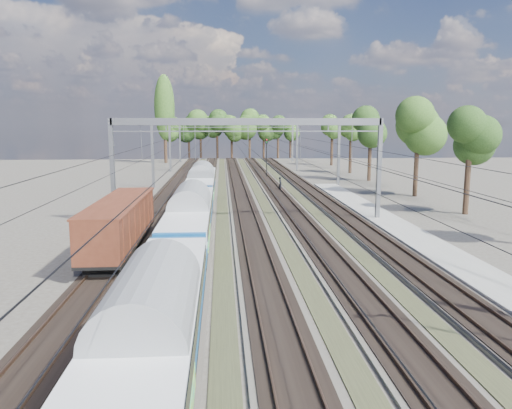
{
  "coord_description": "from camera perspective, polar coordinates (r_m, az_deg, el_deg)",
  "views": [
    {
      "loc": [
        -2.28,
        -12.78,
        8.53
      ],
      "look_at": [
        0.16,
        22.46,
        2.8
      ],
      "focal_mm": 35.0,
      "sensor_mm": 36.0,
      "label": 1
    }
  ],
  "objects": [
    {
      "name": "signal_near",
      "position": [
        79.36,
        1.21,
        5.89
      ],
      "size": [
        0.42,
        0.38,
        6.21
      ],
      "rotation": [
        0.0,
        0.0,
        -0.18
      ],
      "color": "black",
      "rests_on": "ground"
    },
    {
      "name": "freight_boxcar",
      "position": [
        34.09,
        -15.26,
        -2.0
      ],
      "size": [
        2.76,
        13.31,
        3.43
      ],
      "color": "black",
      "rests_on": "ground"
    },
    {
      "name": "worker",
      "position": [
        63.84,
        2.8,
        2.36
      ],
      "size": [
        0.46,
        0.68,
        1.83
      ],
      "primitive_type": "imported",
      "rotation": [
        0.0,
        0.0,
        1.61
      ],
      "color": "black",
      "rests_on": "ground"
    },
    {
      "name": "track_bed",
      "position": [
        58.43,
        -1.67,
        0.92
      ],
      "size": [
        21.0,
        130.0,
        0.34
      ],
      "color": "#47423A",
      "rests_on": "ground"
    },
    {
      "name": "signal_far",
      "position": [
        96.81,
        4.68,
        6.36
      ],
      "size": [
        0.4,
        0.36,
        5.94
      ],
      "rotation": [
        0.0,
        0.0,
        0.17
      ],
      "color": "black",
      "rests_on": "ground"
    },
    {
      "name": "catenary",
      "position": [
        65.55,
        -1.68,
        7.35
      ],
      "size": [
        25.65,
        130.0,
        9.0
      ],
      "color": "slate",
      "rests_on": "ground"
    },
    {
      "name": "tree_belt",
      "position": [
        112.09,
        -0.08,
        8.87
      ],
      "size": [
        39.95,
        98.24,
        11.94
      ],
      "color": "black",
      "rests_on": "ground"
    },
    {
      "name": "poplar",
      "position": [
        111.5,
        -10.43,
        10.8
      ],
      "size": [
        4.4,
        4.4,
        19.04
      ],
      "color": "black",
      "rests_on": "ground"
    },
    {
      "name": "platform",
      "position": [
        36.72,
        19.11,
        -4.49
      ],
      "size": [
        3.0,
        70.0,
        0.3
      ],
      "primitive_type": "cube",
      "color": "gray",
      "rests_on": "ground"
    },
    {
      "name": "emu_train",
      "position": [
        35.16,
        -7.51,
        -0.82
      ],
      "size": [
        2.85,
        60.34,
        4.17
      ],
      "color": "black",
      "rests_on": "ground"
    }
  ]
}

